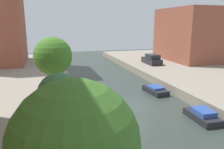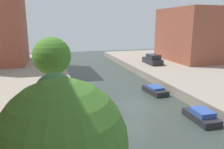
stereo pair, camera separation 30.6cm
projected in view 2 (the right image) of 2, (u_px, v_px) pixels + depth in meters
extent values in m
plane|color=#333D38|center=(135.00, 106.00, 20.10)|extent=(84.00, 84.00, 0.00)
cube|color=brown|center=(196.00, 34.00, 38.99)|extent=(10.00, 11.92, 9.05)
sphere|color=#3B6B25|center=(63.00, 143.00, 4.51)|extent=(2.73, 2.73, 2.73)
cylinder|color=brown|center=(58.00, 130.00, 11.07)|extent=(0.35, 0.35, 2.37)
sphere|color=#386B3A|center=(55.00, 94.00, 10.63)|extent=(2.08, 2.08, 2.08)
cylinder|color=brown|center=(54.00, 86.00, 17.88)|extent=(0.33, 0.33, 2.85)
sphere|color=#3E7724|center=(52.00, 56.00, 17.31)|extent=(3.02, 3.02, 3.02)
cube|color=black|center=(152.00, 61.00, 35.74)|extent=(2.00, 4.52, 0.89)
cube|color=#1E2328|center=(153.00, 56.00, 35.25)|extent=(1.71, 2.51, 0.71)
cube|color=maroon|center=(108.00, 138.00, 14.05)|extent=(1.46, 3.75, 0.51)
cube|color=black|center=(107.00, 132.00, 14.12)|extent=(1.22, 2.07, 0.22)
cube|color=beige|center=(91.00, 103.00, 20.34)|extent=(1.80, 4.09, 0.51)
cube|color=#2D4C9E|center=(91.00, 99.00, 20.01)|extent=(1.48, 2.27, 0.37)
cube|color=#232328|center=(201.00, 117.00, 17.10)|extent=(1.60, 3.17, 0.53)
cube|color=#2D4C9E|center=(202.00, 112.00, 16.90)|extent=(1.32, 1.76, 0.40)
cube|color=#232328|center=(155.00, 91.00, 23.85)|extent=(1.76, 3.34, 0.55)
cube|color=#2D4C9E|center=(155.00, 87.00, 23.77)|extent=(1.42, 1.87, 0.21)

